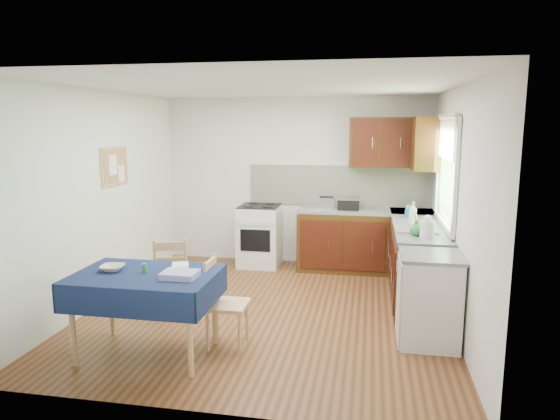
% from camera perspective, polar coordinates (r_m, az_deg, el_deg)
% --- Properties ---
extents(floor, '(4.20, 4.20, 0.00)m').
position_cam_1_polar(floor, '(5.83, -1.36, -11.37)').
color(floor, '#492913').
rests_on(floor, ground).
extents(ceiling, '(4.00, 4.20, 0.02)m').
position_cam_1_polar(ceiling, '(5.45, -1.47, 13.96)').
color(ceiling, silver).
rests_on(ceiling, wall_back).
extents(wall_back, '(4.00, 0.02, 2.50)m').
position_cam_1_polar(wall_back, '(7.55, 1.84, 3.29)').
color(wall_back, silver).
rests_on(wall_back, ground).
extents(wall_front, '(4.00, 0.02, 2.50)m').
position_cam_1_polar(wall_front, '(3.51, -8.45, -4.37)').
color(wall_front, silver).
rests_on(wall_front, ground).
extents(wall_left, '(0.02, 4.20, 2.50)m').
position_cam_1_polar(wall_left, '(6.22, -19.76, 1.33)').
color(wall_left, silver).
rests_on(wall_left, ground).
extents(wall_right, '(0.02, 4.20, 2.50)m').
position_cam_1_polar(wall_right, '(5.46, 19.59, 0.23)').
color(wall_right, silver).
rests_on(wall_right, ground).
extents(base_cabinets, '(1.90, 2.30, 0.86)m').
position_cam_1_polar(base_cabinets, '(6.79, 12.15, -4.70)').
color(base_cabinets, black).
rests_on(base_cabinets, ground).
extents(worktop_back, '(1.90, 0.60, 0.04)m').
position_cam_1_polar(worktop_back, '(7.23, 9.73, -0.10)').
color(worktop_back, slate).
rests_on(worktop_back, base_cabinets).
extents(worktop_right, '(0.60, 1.70, 0.04)m').
position_cam_1_polar(worktop_right, '(6.12, 15.67, -2.11)').
color(worktop_right, slate).
rests_on(worktop_right, base_cabinets).
extents(worktop_corner, '(0.60, 0.60, 0.04)m').
position_cam_1_polar(worktop_corner, '(7.25, 14.87, -0.26)').
color(worktop_corner, slate).
rests_on(worktop_corner, base_cabinets).
extents(splashback, '(2.70, 0.02, 0.60)m').
position_cam_1_polar(splashback, '(7.48, 6.76, 2.78)').
color(splashback, '#F2E8CD').
rests_on(splashback, wall_back).
extents(upper_cabinets, '(1.20, 0.85, 0.70)m').
position_cam_1_polar(upper_cabinets, '(7.14, 13.80, 7.47)').
color(upper_cabinets, black).
rests_on(upper_cabinets, wall_back).
extents(stove, '(0.60, 0.61, 0.92)m').
position_cam_1_polar(stove, '(7.48, -2.33, -2.91)').
color(stove, silver).
rests_on(stove, ground).
extents(window, '(0.04, 1.48, 1.26)m').
position_cam_1_polar(window, '(6.10, 18.52, 5.03)').
color(window, '#335724').
rests_on(window, wall_right).
extents(fridge, '(0.58, 0.60, 0.89)m').
position_cam_1_polar(fridge, '(5.09, 16.66, -9.71)').
color(fridge, silver).
rests_on(fridge, ground).
extents(corkboard, '(0.04, 0.62, 0.47)m').
position_cam_1_polar(corkboard, '(6.43, -18.37, 4.79)').
color(corkboard, tan).
rests_on(corkboard, wall_left).
extents(dining_table, '(1.28, 0.87, 0.77)m').
position_cam_1_polar(dining_table, '(4.73, -15.11, -8.22)').
color(dining_table, '#0E1838').
rests_on(dining_table, ground).
extents(chair_far, '(0.50, 0.50, 0.89)m').
position_cam_1_polar(chair_far, '(5.65, -12.28, -7.24)').
color(chair_far, tan).
rests_on(chair_far, ground).
extents(chair_near, '(0.39, 0.39, 0.86)m').
position_cam_1_polar(chair_near, '(4.85, -6.54, -10.17)').
color(chair_near, tan).
rests_on(chair_near, ground).
extents(toaster, '(0.23, 0.14, 0.18)m').
position_cam_1_polar(toaster, '(7.24, 5.33, 0.82)').
color(toaster, '#B9B8BD').
rests_on(toaster, worktop_back).
extents(sandwich_press, '(0.30, 0.26, 0.18)m').
position_cam_1_polar(sandwich_press, '(7.19, 7.85, 0.75)').
color(sandwich_press, black).
rests_on(sandwich_press, worktop_back).
extents(sauce_bottle, '(0.05, 0.05, 0.20)m').
position_cam_1_polar(sauce_bottle, '(7.15, 8.28, 0.82)').
color(sauce_bottle, '#B5260E').
rests_on(sauce_bottle, worktop_back).
extents(yellow_packet, '(0.12, 0.10, 0.14)m').
position_cam_1_polar(yellow_packet, '(7.33, 7.96, 0.81)').
color(yellow_packet, gold).
rests_on(yellow_packet, worktop_back).
extents(dish_rack, '(0.46, 0.35, 0.22)m').
position_cam_1_polar(dish_rack, '(5.89, 15.35, -2.10)').
color(dish_rack, gray).
rests_on(dish_rack, worktop_right).
extents(kettle, '(0.15, 0.15, 0.25)m').
position_cam_1_polar(kettle, '(5.55, 16.46, -1.96)').
color(kettle, silver).
rests_on(kettle, worktop_right).
extents(cup, '(0.16, 0.16, 0.10)m').
position_cam_1_polar(cup, '(7.11, 14.70, 0.14)').
color(cup, silver).
rests_on(cup, worktop_back).
extents(soap_bottle_a, '(0.14, 0.14, 0.28)m').
position_cam_1_polar(soap_bottle_a, '(6.26, 14.94, -0.34)').
color(soap_bottle_a, silver).
rests_on(soap_bottle_a, worktop_right).
extents(soap_bottle_b, '(0.11, 0.11, 0.17)m').
position_cam_1_polar(soap_bottle_b, '(6.68, 14.54, -0.17)').
color(soap_bottle_b, blue).
rests_on(soap_bottle_b, worktop_right).
extents(soap_bottle_c, '(0.16, 0.16, 0.18)m').
position_cam_1_polar(soap_bottle_c, '(5.63, 15.31, -1.98)').
color(soap_bottle_c, '#227C37').
rests_on(soap_bottle_c, worktop_right).
extents(plate_bowl, '(0.24, 0.24, 0.05)m').
position_cam_1_polar(plate_bowl, '(4.86, -18.61, -6.29)').
color(plate_bowl, beige).
rests_on(plate_bowl, dining_table).
extents(book, '(0.22, 0.25, 0.02)m').
position_cam_1_polar(book, '(4.86, -12.26, -6.23)').
color(book, white).
rests_on(book, dining_table).
extents(spice_jar, '(0.04, 0.04, 0.09)m').
position_cam_1_polar(spice_jar, '(4.70, -15.22, -6.44)').
color(spice_jar, '#227E31').
rests_on(spice_jar, dining_table).
extents(tea_towel, '(0.31, 0.24, 0.05)m').
position_cam_1_polar(tea_towel, '(4.50, -11.39, -7.25)').
color(tea_towel, navy).
rests_on(tea_towel, dining_table).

